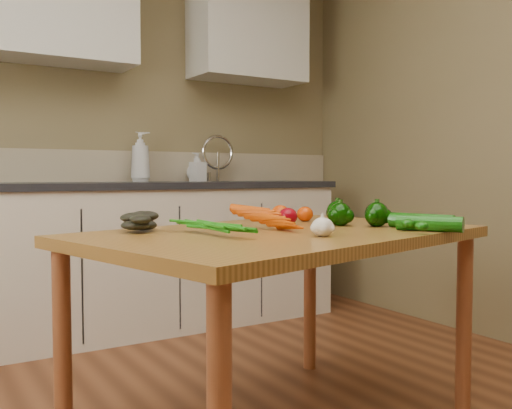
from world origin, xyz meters
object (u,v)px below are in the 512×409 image
Objects in this scene: carrot_bunch at (250,221)px; pepper_c at (377,214)px; pepper_a at (340,214)px; zucchini_b at (429,224)px; zucchini_a at (421,221)px; soap_bottle_a at (140,157)px; soap_bottle_b at (198,167)px; table at (281,254)px; leafy_greens at (135,218)px; garlic_bulb at (322,227)px; pepper_b at (337,212)px; tomato_b at (280,214)px; tomato_c at (305,214)px; tomato_a at (288,216)px; soap_bottle_c at (197,169)px.

carrot_bunch is 0.52m from pepper_c.
pepper_a reaches higher than zucchini_b.
zucchini_a and zucchini_b have the same top height.
soap_bottle_a is 1.67× the size of soap_bottle_b.
table is at bearing -169.83° from soap_bottle_a.
leafy_greens is (-0.97, -1.52, -0.20)m from soap_bottle_b.
garlic_bulb is at bearing -23.80° from soap_bottle_b.
leafy_greens is 0.79m from pepper_a.
pepper_b is 0.24m from tomato_b.
carrot_bunch is 0.41m from tomato_b.
soap_bottle_a is at bearing 86.01° from garlic_bulb.
soap_bottle_a is at bearing 97.62° from zucchini_b.
tomato_c is at bearing -17.27° from soap_bottle_b.
tomato_a is at bearing 131.13° from zucchini_a.
garlic_bulb is at bearing -169.29° from soap_bottle_a.
table is 22.45× the size of tomato_c.
soap_bottle_a is at bearing 95.15° from pepper_a.
tomato_c is at bearing 27.78° from table.
soap_bottle_b reaches higher than soap_bottle_c.
soap_bottle_a reaches higher than tomato_a.
garlic_bulb is 0.47m from zucchini_a.
pepper_c reaches higher than tomato_a.
table is at bearing 78.95° from soap_bottle_c.
zucchini_b is at bearing -8.66° from garlic_bulb.
tomato_c is at bearing 101.85° from zucchini_b.
tomato_b reaches higher than table.
pepper_b is 0.38m from zucchini_a.
pepper_a is 0.36m from zucchini_b.
pepper_c reaches higher than garlic_bulb.
tomato_c is (0.10, -0.03, -0.00)m from tomato_b.
pepper_b is (0.49, 0.11, 0.01)m from carrot_bunch.
carrot_bunch is at bearing -29.32° from soap_bottle_b.
soap_bottle_b is at bearing 76.77° from tomato_a.
pepper_a is at bearing -13.68° from carrot_bunch.
soap_bottle_a is at bearing 89.97° from tomato_a.
leafy_greens is (-0.36, 0.18, 0.01)m from carrot_bunch.
pepper_b is at bearing -4.53° from leafy_greens.
soap_bottle_c is 2.39× the size of garlic_bulb.
soap_bottle_b reaches higher than zucchini_a.
zucchini_a is at bearing -63.84° from pepper_c.
garlic_bulb is 0.40m from pepper_a.
soap_bottle_a is 4.22× the size of tomato_a.
tomato_a is 0.33× the size of zucchini_b.
pepper_b reaches higher than tomato_b.
pepper_c reaches higher than table.
carrot_bunch is 0.63m from zucchini_a.
soap_bottle_c reaches higher than zucchini_b.
soap_bottle_c is at bearing 81.10° from tomato_c.
zucchini_a is at bearing -75.43° from pepper_b.
soap_bottle_c reaches higher than leafy_greens.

